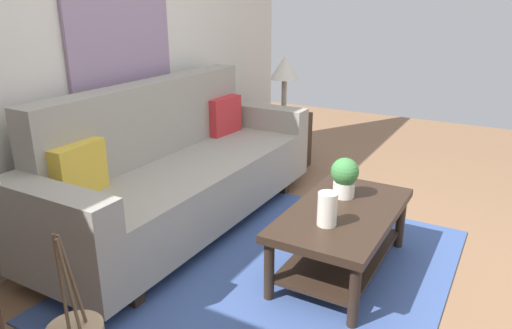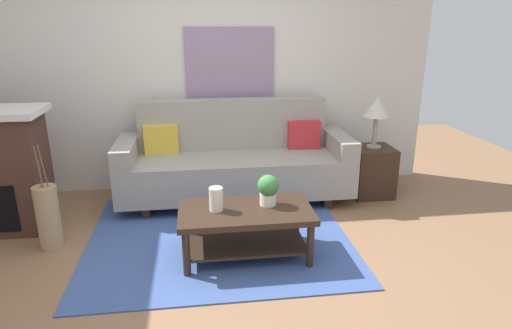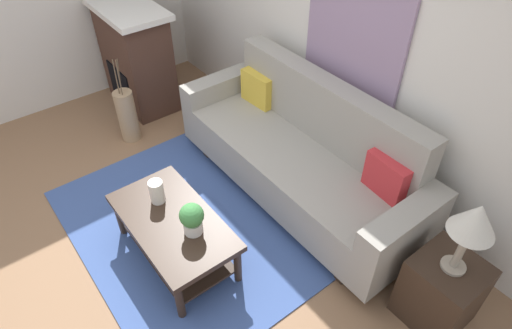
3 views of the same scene
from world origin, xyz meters
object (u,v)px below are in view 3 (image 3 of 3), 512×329
table_lamp (475,222)px  floor_vase (127,116)px  throw_pillow_crimson (386,177)px  throw_pillow_mustard (258,89)px  side_table (441,291)px  framed_painting (354,37)px  couch (301,155)px  coffee_table (174,229)px  tabletop_vase (157,192)px  potted_plant_tabletop (192,218)px  fireplace (136,57)px

table_lamp → floor_vase: size_ratio=1.00×
throw_pillow_crimson → floor_vase: (-2.50, -1.01, -0.40)m
throw_pillow_mustard → side_table: size_ratio=0.64×
throw_pillow_mustard → framed_painting: framed_painting is taller
side_table → couch: bearing=176.7°
couch → side_table: couch is taller
throw_pillow_mustard → framed_painting: size_ratio=0.36×
coffee_table → framed_painting: framed_painting is taller
floor_vase → side_table: bearing=13.8°
tabletop_vase → potted_plant_tabletop: bearing=7.3°
couch → floor_vase: size_ratio=4.38×
floor_vase → table_lamp: bearing=13.8°
fireplace → framed_painting: 2.60m
throw_pillow_crimson → tabletop_vase: 1.76m
couch → throw_pillow_crimson: (0.79, 0.12, 0.25)m
framed_painting → floor_vase: bearing=-141.6°
throw_pillow_mustard → fireplace: bearing=-159.1°
tabletop_vase → framed_painting: bearing=81.1°
tabletop_vase → framed_painting: 1.96m
throw_pillow_crimson → fireplace: 3.14m
couch → coffee_table: size_ratio=2.26×
potted_plant_tabletop → floor_vase: potted_plant_tabletop is taller
couch → throw_pillow_mustard: bearing=171.1°
floor_vase → couch: bearing=27.5°
throw_pillow_crimson → floor_vase: 2.73m
throw_pillow_crimson → fireplace: (-3.08, -0.57, -0.09)m
side_table → throw_pillow_mustard: bearing=174.8°
table_lamp → fireplace: fireplace is taller
tabletop_vase → table_lamp: 2.21m
coffee_table → floor_vase: 1.72m
couch → framed_painting: 1.08m
table_lamp → framed_painting: bearing=160.2°
throw_pillow_crimson → coffee_table: (-0.82, -1.41, -0.37)m
potted_plant_tabletop → fireplace: (-2.46, 0.76, 0.02)m
throw_pillow_mustard → table_lamp: bearing=-5.2°
couch → floor_vase: (-1.71, -0.89, -0.15)m
throw_pillow_crimson → coffee_table: size_ratio=0.33×
tabletop_vase → table_lamp: (1.81, 1.18, 0.47)m
tabletop_vase → fireplace: fireplace is taller
tabletop_vase → framed_painting: framed_painting is taller
couch → side_table: bearing=-3.3°
potted_plant_tabletop → table_lamp: 1.82m
throw_pillow_mustard → throw_pillow_crimson: (1.59, 0.00, 0.00)m
throw_pillow_crimson → fireplace: bearing=-169.5°
throw_pillow_mustard → tabletop_vase: bearing=-69.4°
couch → potted_plant_tabletop: 1.23m
couch → table_lamp: bearing=-3.3°
couch → tabletop_vase: 1.30m
potted_plant_tabletop → side_table: (1.38, 1.12, -0.29)m
couch → throw_pillow_mustard: (-0.79, 0.12, 0.25)m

